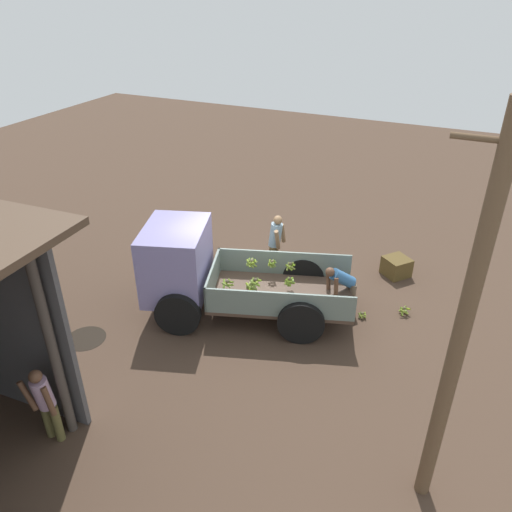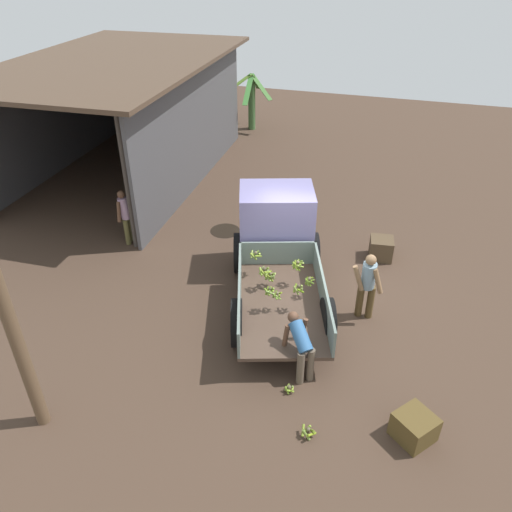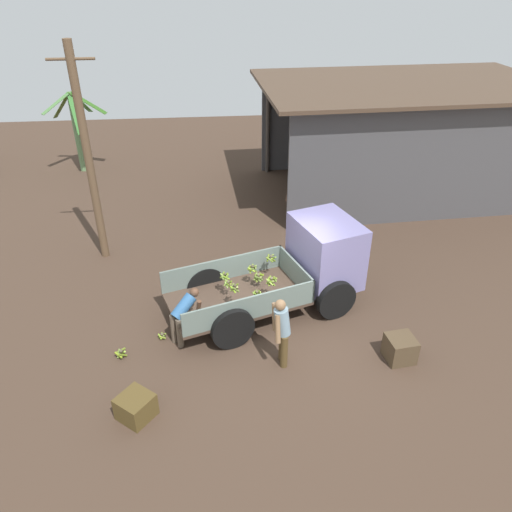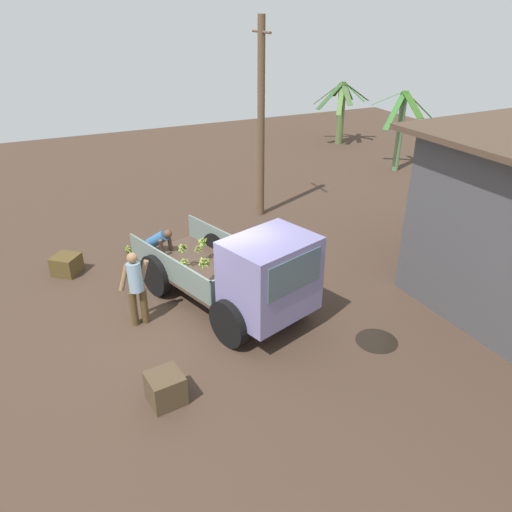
{
  "view_description": "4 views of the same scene",
  "coord_description": "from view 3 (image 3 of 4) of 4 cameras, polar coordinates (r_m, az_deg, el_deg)",
  "views": [
    {
      "loc": [
        -4.32,
        9.04,
        6.86
      ],
      "look_at": [
        -0.45,
        0.45,
        1.51
      ],
      "focal_mm": 35.0,
      "sensor_mm": 36.0,
      "label": 1
    },
    {
      "loc": [
        -9.01,
        -1.65,
        7.1
      ],
      "look_at": [
        -0.42,
        1.0,
        1.29
      ],
      "focal_mm": 35.0,
      "sensor_mm": 36.0,
      "label": 2
    },
    {
      "loc": [
        -1.48,
        -9.29,
        7.47
      ],
      "look_at": [
        -0.44,
        1.24,
        1.11
      ],
      "focal_mm": 35.0,
      "sensor_mm": 36.0,
      "label": 3
    },
    {
      "loc": [
        8.97,
        -2.83,
        6.17
      ],
      "look_at": [
        -0.12,
        1.33,
        1.04
      ],
      "focal_mm": 35.0,
      "sensor_mm": 36.0,
      "label": 4
    }
  ],
  "objects": [
    {
      "name": "ground",
      "position": [
        12.02,
        2.71,
        -7.48
      ],
      "size": [
        36.0,
        36.0,
        0.0
      ],
      "primitive_type": "plane",
      "color": "#443226"
    },
    {
      "name": "mud_patch_0",
      "position": [
        14.79,
        10.85,
        0.06
      ],
      "size": [
        0.86,
        0.86,
        0.01
      ],
      "primitive_type": "cylinder",
      "color": "black",
      "rests_on": "ground"
    },
    {
      "name": "cargo_truck",
      "position": [
        12.18,
        5.69,
        -0.8
      ],
      "size": [
        4.92,
        3.14,
        2.1
      ],
      "rotation": [
        0.0,
        0.0,
        0.32
      ],
      "color": "#4A372B",
      "rests_on": "ground"
    },
    {
      "name": "warehouse_shed",
      "position": [
        18.85,
        17.87,
        15.03
      ],
      "size": [
        10.15,
        6.51,
        3.86
      ],
      "rotation": [
        0.0,
        0.0,
        0.04
      ],
      "color": "#4B4A4D",
      "rests_on": "ground"
    },
    {
      "name": "utility_pole",
      "position": [
        13.98,
        -18.63,
        10.63
      ],
      "size": [
        1.14,
        0.22,
        5.85
      ],
      "color": "brown",
      "rests_on": "ground"
    },
    {
      "name": "banana_palm_3",
      "position": [
        21.25,
        -19.79,
        13.49
      ],
      "size": [
        2.3,
        2.33,
        3.12
      ],
      "color": "#638958",
      "rests_on": "ground"
    },
    {
      "name": "person_foreground_visitor",
      "position": [
        10.36,
        2.96,
        -8.34
      ],
      "size": [
        0.37,
        0.68,
        1.64
      ],
      "rotation": [
        0.0,
        0.0,
        3.16
      ],
      "color": "brown",
      "rests_on": "ground"
    },
    {
      "name": "person_worker_loading",
      "position": [
        11.17,
        -8.3,
        -6.51
      ],
      "size": [
        0.77,
        0.73,
        1.22
      ],
      "rotation": [
        0.0,
        0.0,
        0.71
      ],
      "color": "brown",
      "rests_on": "ground"
    },
    {
      "name": "person_bystander_near_shed",
      "position": [
        16.09,
        4.42,
        6.62
      ],
      "size": [
        0.61,
        0.35,
        1.53
      ],
      "rotation": [
        0.0,
        0.0,
        1.58
      ],
      "color": "brown",
      "rests_on": "ground"
    },
    {
      "name": "banana_bunch_on_ground_0",
      "position": [
        11.66,
        -10.67,
        -8.92
      ],
      "size": [
        0.2,
        0.2,
        0.16
      ],
      "color": "brown",
      "rests_on": "ground"
    },
    {
      "name": "banana_bunch_on_ground_1",
      "position": [
        11.37,
        -15.18,
        -10.64
      ],
      "size": [
        0.27,
        0.26,
        0.21
      ],
      "color": "brown",
      "rests_on": "ground"
    },
    {
      "name": "wooden_crate_0",
      "position": [
        10.0,
        -13.58,
        -16.42
      ],
      "size": [
        0.84,
        0.84,
        0.49
      ],
      "primitive_type": "cube",
      "rotation": [
        0.0,
        0.0,
        2.45
      ],
      "color": "#513F1E",
      "rests_on": "ground"
    },
    {
      "name": "wooden_crate_1",
      "position": [
        11.28,
        16.14,
        -10.13
      ],
      "size": [
        0.65,
        0.65,
        0.56
      ],
      "primitive_type": "cube",
      "rotation": [
        0.0,
        0.0,
        1.69
      ],
      "color": "#4D3C28",
      "rests_on": "ground"
    }
  ]
}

